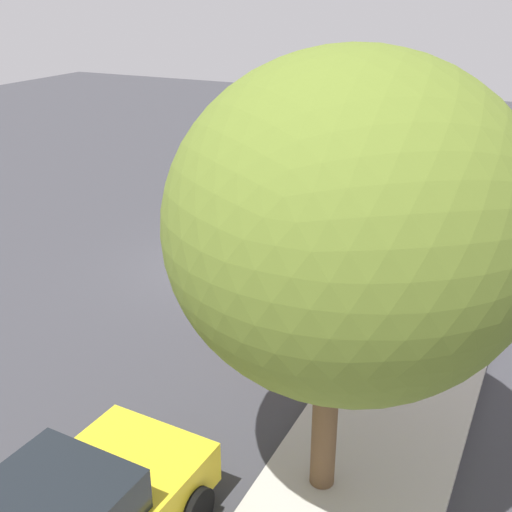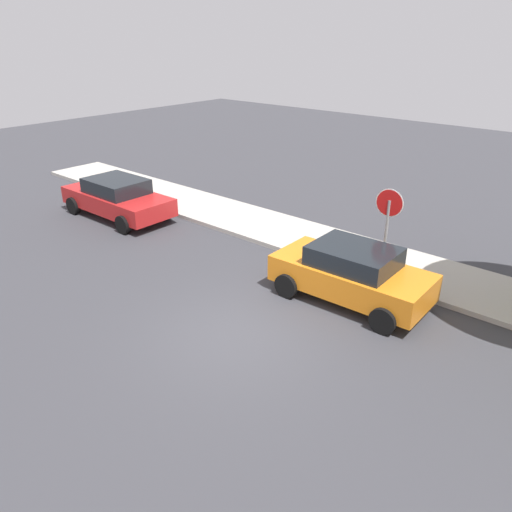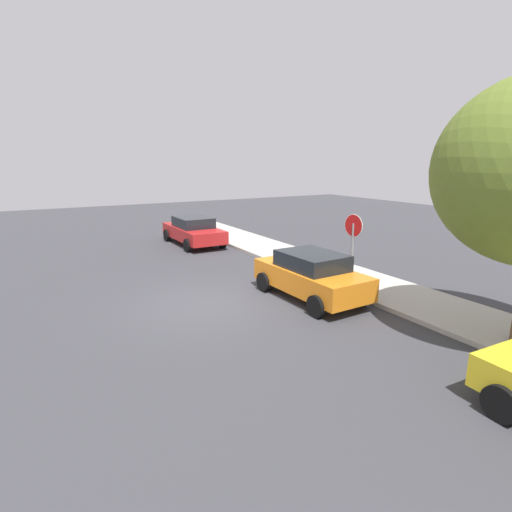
% 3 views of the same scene
% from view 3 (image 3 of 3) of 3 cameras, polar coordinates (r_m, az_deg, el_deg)
% --- Properties ---
extents(ground_plane, '(60.00, 60.00, 0.00)m').
position_cam_3_polar(ground_plane, '(12.26, -6.65, -6.83)').
color(ground_plane, '#38383D').
extents(sidewalk_curb, '(32.00, 2.56, 0.14)m').
position_cam_3_polar(sidewalk_curb, '(15.12, 12.76, -2.87)').
color(sidewalk_curb, '#B2ADA3').
rests_on(sidewalk_curb, ground_plane).
extents(stop_sign, '(0.75, 0.08, 2.57)m').
position_cam_3_polar(stop_sign, '(13.39, 13.65, 2.42)').
color(stop_sign, gray).
rests_on(stop_sign, ground_plane).
extents(parked_car_orange, '(3.99, 2.06, 1.48)m').
position_cam_3_polar(parked_car_orange, '(12.58, 7.84, -2.68)').
color(parked_car_orange, orange).
rests_on(parked_car_orange, ground_plane).
extents(parked_car_red, '(4.52, 2.08, 1.43)m').
position_cam_3_polar(parked_car_red, '(20.86, -8.94, 3.63)').
color(parked_car_red, red).
rests_on(parked_car_red, ground_plane).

